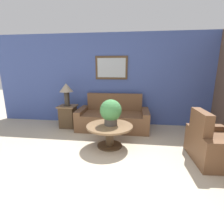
% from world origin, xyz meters
% --- Properties ---
extents(ground_plane, '(20.00, 20.00, 0.00)m').
position_xyz_m(ground_plane, '(0.00, 0.00, 0.00)').
color(ground_plane, '#BCAD93').
extents(wall_back, '(7.39, 0.09, 2.60)m').
position_xyz_m(wall_back, '(-0.00, 3.23, 1.31)').
color(wall_back, '#42569E').
rests_on(wall_back, ground_plane).
extents(couch_main, '(1.94, 0.93, 0.94)m').
position_xyz_m(couch_main, '(-0.04, 2.72, 0.29)').
color(couch_main, brown).
rests_on(couch_main, ground_plane).
extents(armchair, '(1.00, 1.04, 0.94)m').
position_xyz_m(armchair, '(2.08, 1.23, 0.29)').
color(armchair, brown).
rests_on(armchair, ground_plane).
extents(coffee_table, '(0.98, 0.98, 0.48)m').
position_xyz_m(coffee_table, '(0.03, 1.56, 0.35)').
color(coffee_table, '#4C3823').
rests_on(coffee_table, ground_plane).
extents(side_table, '(0.48, 0.48, 0.63)m').
position_xyz_m(side_table, '(-1.32, 2.65, 0.32)').
color(side_table, '#4C3823').
rests_on(side_table, ground_plane).
extents(table_lamp, '(0.37, 0.37, 0.62)m').
position_xyz_m(table_lamp, '(-1.32, 2.65, 1.07)').
color(table_lamp, '#2D2823').
rests_on(table_lamp, side_table).
extents(potted_plant_on_table, '(0.46, 0.46, 0.55)m').
position_xyz_m(potted_plant_on_table, '(0.06, 1.60, 0.77)').
color(potted_plant_on_table, '#4C4742').
rests_on(potted_plant_on_table, coffee_table).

